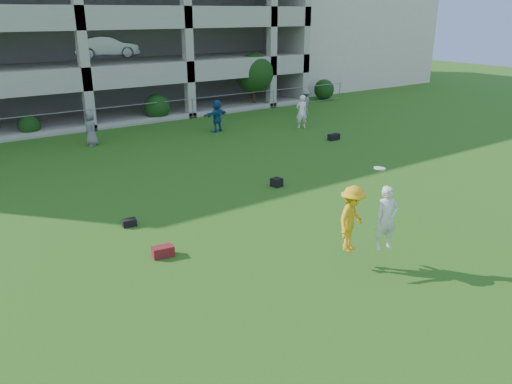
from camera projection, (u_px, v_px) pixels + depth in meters
ground at (347, 278)px, 11.90m from camera, size 100.00×100.00×0.00m
stucco_building at (313, 24)px, 44.17m from camera, size 16.00×14.00×10.00m
bystander_c at (91, 128)px, 23.45m from camera, size 0.62×0.86×1.65m
bystander_d at (217, 116)px, 26.15m from camera, size 1.64×0.86×1.69m
bystander_e at (302, 112)px, 26.94m from camera, size 0.73×0.56×1.79m
bystander_f at (306, 102)px, 30.53m from camera, size 1.13×0.99×1.52m
bag_red_a at (163, 251)px, 12.90m from camera, size 0.59×0.38×0.28m
bag_black_b at (129, 223)px, 14.73m from camera, size 0.43×0.30×0.22m
crate_d at (277, 182)px, 18.09m from camera, size 0.40×0.40×0.30m
bag_black_e at (334, 137)px, 24.66m from camera, size 0.61×0.32×0.30m
frisbee_contest at (360, 219)px, 11.96m from camera, size 1.62×1.23×2.08m
parking_garage at (38, 11)px, 31.22m from camera, size 30.00×14.00×12.00m
fence at (92, 120)px, 26.35m from camera, size 36.06×0.06×1.20m
shrub_row at (165, 93)px, 29.06m from camera, size 34.38×2.52×3.50m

